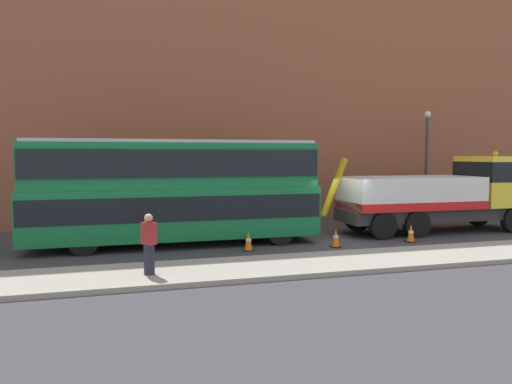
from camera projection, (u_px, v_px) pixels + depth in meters
The scene contains 10 objects.
ground_plane at pixel (332, 240), 19.77m from camera, with size 120.00×120.00×0.00m, color #38383D.
near_kerb at pixel (387, 259), 15.74m from camera, with size 60.00×2.80×0.15m, color gray.
building_facade at pixel (281, 69), 25.44m from camera, with size 60.00×1.50×16.00m.
recovery_tow_truck at pixel (445, 193), 21.76m from camera, with size 10.15×2.71×3.67m.
double_decker_bus at pixel (176, 188), 18.38m from camera, with size 11.06×2.63×4.06m.
pedestrian_onlooker at pixel (149, 245), 13.34m from camera, with size 0.44×0.48×1.71m.
traffic_cone_near_bus at pixel (248, 242), 17.42m from camera, with size 0.36×0.36×0.72m.
traffic_cone_midway at pixel (336, 238), 18.11m from camera, with size 0.36×0.36×0.72m.
traffic_cone_near_truck at pixel (411, 234), 19.18m from camera, with size 0.36×0.36×0.72m.
street_lamp at pixel (426, 155), 25.77m from camera, with size 0.36×0.36×5.83m.
Camera 1 is at (-8.42, -17.93, 3.49)m, focal length 33.58 mm.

